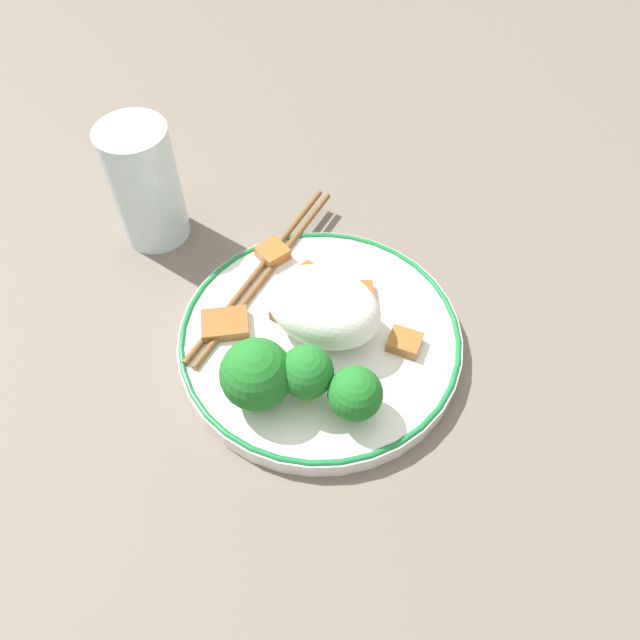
# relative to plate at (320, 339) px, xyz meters

# --- Properties ---
(ground_plane) EXTENTS (3.00, 3.00, 0.00)m
(ground_plane) POSITION_rel_plate_xyz_m (0.00, 0.00, -0.01)
(ground_plane) COLOR #665B51
(plate) EXTENTS (0.24, 0.24, 0.02)m
(plate) POSITION_rel_plate_xyz_m (0.00, 0.00, 0.00)
(plate) COLOR white
(plate) RESTS_ON ground_plane
(rice_mound) EXTENTS (0.10, 0.07, 0.06)m
(rice_mound) POSITION_rel_plate_xyz_m (0.00, -0.01, 0.04)
(rice_mound) COLOR white
(rice_mound) RESTS_ON plate
(broccoli_back_left) EXTENTS (0.06, 0.06, 0.06)m
(broccoli_back_left) POSITION_rel_plate_xyz_m (0.02, 0.07, 0.04)
(broccoli_back_left) COLOR #7FB756
(broccoli_back_left) RESTS_ON plate
(broccoli_back_center) EXTENTS (0.04, 0.04, 0.05)m
(broccoli_back_center) POSITION_rel_plate_xyz_m (-0.02, 0.06, 0.04)
(broccoli_back_center) COLOR #7FB756
(broccoli_back_center) RESTS_ON plate
(broccoli_back_right) EXTENTS (0.04, 0.04, 0.05)m
(broccoli_back_right) POSITION_rel_plate_xyz_m (-0.06, 0.05, 0.03)
(broccoli_back_right) COLOR #7FB756
(broccoli_back_right) RESTS_ON plate
(meat_near_front) EXTENTS (0.04, 0.04, 0.01)m
(meat_near_front) POSITION_rel_plate_xyz_m (-0.01, -0.05, 0.01)
(meat_near_front) COLOR brown
(meat_near_front) RESTS_ON plate
(meat_near_left) EXTENTS (0.03, 0.03, 0.01)m
(meat_near_left) POSITION_rel_plate_xyz_m (0.03, -0.01, 0.01)
(meat_near_left) COLOR brown
(meat_near_left) RESTS_ON plate
(meat_near_right) EXTENTS (0.03, 0.02, 0.01)m
(meat_near_right) POSITION_rel_plate_xyz_m (-0.07, -0.02, 0.01)
(meat_near_right) COLOR #995B28
(meat_near_right) RESTS_ON plate
(meat_near_back) EXTENTS (0.04, 0.03, 0.01)m
(meat_near_back) POSITION_rel_plate_xyz_m (0.03, -0.04, 0.01)
(meat_near_back) COLOR brown
(meat_near_back) RESTS_ON plate
(meat_on_rice_edge) EXTENTS (0.05, 0.05, 0.01)m
(meat_on_rice_edge) POSITION_rel_plate_xyz_m (0.08, 0.03, 0.01)
(meat_on_rice_edge) COLOR brown
(meat_on_rice_edge) RESTS_ON plate
(meat_mid_left) EXTENTS (0.03, 0.03, 0.01)m
(meat_mid_left) POSITION_rel_plate_xyz_m (0.08, -0.06, 0.01)
(meat_mid_left) COLOR #995B28
(meat_mid_left) RESTS_ON plate
(chopsticks) EXTENTS (0.02, 0.23, 0.01)m
(chopsticks) POSITION_rel_plate_xyz_m (0.08, -0.04, 0.01)
(chopsticks) COLOR brown
(chopsticks) RESTS_ON plate
(drinking_glass) EXTENTS (0.06, 0.06, 0.12)m
(drinking_glass) POSITION_rel_plate_xyz_m (0.21, -0.05, 0.05)
(drinking_glass) COLOR silver
(drinking_glass) RESTS_ON ground_plane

